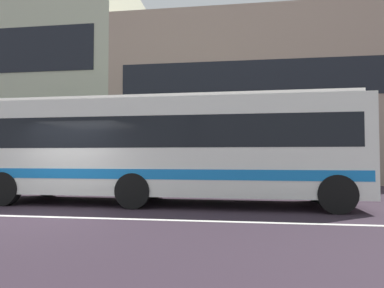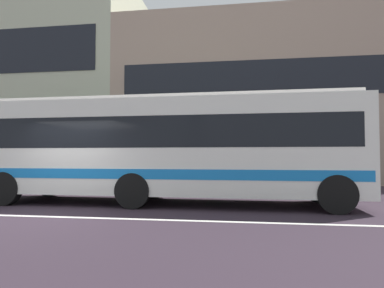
{
  "view_description": "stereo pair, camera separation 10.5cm",
  "coord_description": "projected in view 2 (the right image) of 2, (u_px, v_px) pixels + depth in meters",
  "views": [
    {
      "loc": [
        4.72,
        -7.39,
        1.47
      ],
      "look_at": [
        3.38,
        2.7,
        1.85
      ],
      "focal_mm": 30.47,
      "sensor_mm": 36.0,
      "label": 1
    },
    {
      "loc": [
        4.82,
        -7.37,
        1.47
      ],
      "look_at": [
        3.38,
        2.7,
        1.85
      ],
      "focal_mm": 30.47,
      "sensor_mm": 36.0,
      "label": 2
    }
  ],
  "objects": [
    {
      "name": "ground_plane",
      "position": [
        39.0,
        217.0,
        7.92
      ],
      "size": [
        160.0,
        160.0,
        0.0
      ],
      "primitive_type": "plane",
      "color": "#312530"
    },
    {
      "name": "hedge_row_far",
      "position": [
        83.0,
        176.0,
        14.72
      ],
      "size": [
        15.73,
        1.1,
        1.12
      ],
      "primitive_type": "cube",
      "color": "#386C32",
      "rests_on": "ground_plane"
    },
    {
      "name": "transit_bus",
      "position": [
        167.0,
        146.0,
        10.18
      ],
      "size": [
        11.47,
        2.72,
        3.24
      ],
      "color": "white",
      "rests_on": "ground_plane"
    },
    {
      "name": "lane_centre_line",
      "position": [
        39.0,
        216.0,
        7.92
      ],
      "size": [
        60.0,
        0.16,
        0.01
      ],
      "primitive_type": "cube",
      "color": "silver",
      "rests_on": "ground_plane"
    },
    {
      "name": "apartment_block_right",
      "position": [
        291.0,
        107.0,
        22.1
      ],
      "size": [
        21.18,
        11.19,
        9.56
      ],
      "color": "tan",
      "rests_on": "ground_plane"
    },
    {
      "name": "apartment_block_left",
      "position": [
        4.0,
        90.0,
        25.2
      ],
      "size": [
        21.79,
        11.19,
        13.15
      ],
      "color": "#B5B99E",
      "rests_on": "ground_plane"
    }
  ]
}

